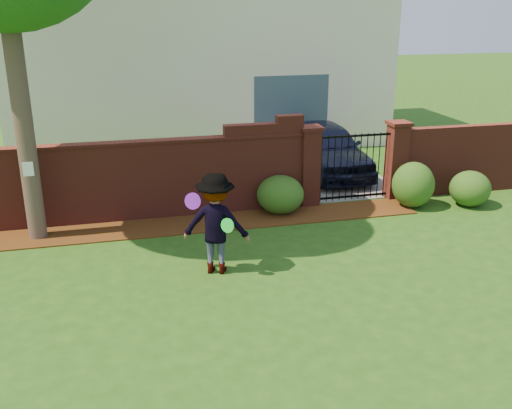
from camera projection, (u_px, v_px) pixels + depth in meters
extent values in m
cube|color=#214812|center=(248.00, 294.00, 9.60)|extent=(80.00, 80.00, 0.01)
cube|color=#3B1E0A|center=(169.00, 226.00, 12.43)|extent=(11.10, 1.08, 0.03)
cube|color=maroon|center=(108.00, 184.00, 12.49)|extent=(8.70, 0.25, 1.70)
cube|color=maroon|center=(264.00, 130.00, 12.94)|extent=(1.80, 0.25, 0.30)
cube|color=maroon|center=(290.00, 119.00, 13.00)|extent=(0.60, 0.25, 0.16)
cube|color=maroon|center=(104.00, 144.00, 12.20)|extent=(8.70, 0.31, 0.06)
cube|color=maroon|center=(470.00, 159.00, 14.47)|extent=(4.00, 0.25, 1.70)
cube|color=maroon|center=(309.00, 168.00, 13.51)|extent=(0.42, 0.42, 1.80)
cube|color=maroon|center=(311.00, 128.00, 13.19)|extent=(0.50, 0.50, 0.08)
cube|color=maroon|center=(396.00, 162.00, 14.00)|extent=(0.42, 0.42, 1.80)
cube|color=maroon|center=(399.00, 123.00, 13.69)|extent=(0.50, 0.50, 0.08)
cylinder|color=black|center=(321.00, 169.00, 13.59)|extent=(0.02, 0.02, 1.60)
cylinder|color=black|center=(328.00, 169.00, 13.63)|extent=(0.02, 0.02, 1.60)
cylinder|color=black|center=(334.00, 168.00, 13.66)|extent=(0.02, 0.02, 1.60)
cylinder|color=black|center=(341.00, 168.00, 13.70)|extent=(0.02, 0.02, 1.60)
cylinder|color=black|center=(347.00, 167.00, 13.74)|extent=(0.02, 0.02, 1.60)
cylinder|color=black|center=(353.00, 167.00, 13.77)|extent=(0.02, 0.02, 1.60)
cylinder|color=black|center=(360.00, 167.00, 13.81)|extent=(0.02, 0.02, 1.60)
cylinder|color=black|center=(366.00, 166.00, 13.85)|extent=(0.02, 0.02, 1.60)
cylinder|color=black|center=(372.00, 166.00, 13.88)|extent=(0.02, 0.02, 1.60)
cylinder|color=black|center=(379.00, 165.00, 13.92)|extent=(0.02, 0.02, 1.60)
cylinder|color=black|center=(385.00, 165.00, 13.96)|extent=(0.02, 0.02, 1.60)
cube|color=black|center=(352.00, 196.00, 14.01)|extent=(1.78, 0.03, 0.05)
cube|color=black|center=(355.00, 136.00, 13.52)|extent=(1.78, 0.03, 0.05)
cube|color=slate|center=(300.00, 159.00, 17.72)|extent=(3.20, 8.00, 0.01)
cube|color=#F4EBCC|center=(196.00, 49.00, 19.82)|extent=(12.00, 6.00, 6.00)
cube|color=#384C5B|center=(291.00, 114.00, 18.28)|extent=(2.40, 0.12, 2.40)
imported|color=black|center=(329.00, 150.00, 15.93)|extent=(1.67, 4.15, 1.41)
cylinder|color=#403027|center=(15.00, 62.00, 10.74)|extent=(0.36, 0.36, 7.00)
cube|color=white|center=(28.00, 169.00, 11.23)|extent=(0.20, 0.01, 0.28)
ellipsoid|color=#1B4715|center=(280.00, 195.00, 13.13)|extent=(1.07, 1.07, 0.87)
ellipsoid|color=#1B4715|center=(413.00, 185.00, 13.49)|extent=(0.97, 0.97, 1.07)
ellipsoid|color=#1B4715|center=(470.00, 189.00, 13.61)|extent=(0.94, 0.94, 0.84)
imported|color=gray|center=(215.00, 224.00, 10.10)|extent=(1.33, 1.04, 1.81)
cylinder|color=purple|center=(193.00, 201.00, 10.00)|extent=(0.30, 0.21, 0.29)
cylinder|color=green|center=(227.00, 225.00, 9.84)|extent=(0.23, 0.21, 0.25)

